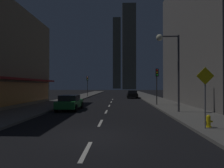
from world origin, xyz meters
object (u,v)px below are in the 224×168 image
object	(u,v)px
fire_hydrant_yellow_near	(208,121)
traffic_light_far_left	(87,82)
street_lamp_right	(169,54)
traffic_light_near_right	(157,78)
pedestrian_crossing_sign	(205,92)
car_parked_far	(132,94)
fire_hydrant_far_left	(78,97)
car_parked_near	(70,102)

from	to	relation	value
fire_hydrant_yellow_near	traffic_light_far_left	xyz separation A→B (m)	(-11.40, 29.55, 2.74)
fire_hydrant_yellow_near	street_lamp_right	size ratio (longest dim) A/B	0.10
traffic_light_near_right	pedestrian_crossing_sign	size ratio (longest dim) A/B	1.33
car_parked_far	street_lamp_right	world-z (taller)	street_lamp_right
car_parked_far	traffic_light_far_left	world-z (taller)	traffic_light_far_left
traffic_light_far_left	street_lamp_right	size ratio (longest dim) A/B	0.64
traffic_light_near_right	street_lamp_right	xyz separation A→B (m)	(-0.12, -5.85, 1.87)
car_parked_far	fire_hydrant_yellow_near	world-z (taller)	car_parked_far
fire_hydrant_far_left	street_lamp_right	bearing A→B (deg)	-54.57
fire_hydrant_far_left	car_parked_far	bearing A→B (deg)	23.83
car_parked_far	pedestrian_crossing_sign	bearing A→B (deg)	-85.68
car_parked_near	street_lamp_right	distance (m)	10.16
street_lamp_right	car_parked_near	bearing A→B (deg)	167.74
fire_hydrant_yellow_near	fire_hydrant_far_left	distance (m)	24.94
street_lamp_right	pedestrian_crossing_sign	xyz separation A→B (m)	(0.22, -6.43, -3.05)
fire_hydrant_far_left	fire_hydrant_yellow_near	bearing A→B (deg)	-61.76
car_parked_near	traffic_light_far_left	distance (m)	21.70
car_parked_near	fire_hydrant_yellow_near	bearing A→B (deg)	-40.34
car_parked_near	fire_hydrant_yellow_near	xyz separation A→B (m)	(9.50, -8.07, -0.29)
street_lamp_right	traffic_light_near_right	bearing A→B (deg)	88.82
car_parked_far	car_parked_near	bearing A→B (deg)	-111.70
traffic_light_far_left	pedestrian_crossing_sign	world-z (taller)	traffic_light_far_left
fire_hydrant_yellow_near	pedestrian_crossing_sign	size ratio (longest dim) A/B	0.21
fire_hydrant_yellow_near	street_lamp_right	xyz separation A→B (m)	(-0.52, 6.12, 4.61)
car_parked_far	traffic_light_far_left	bearing A→B (deg)	159.61
car_parked_far	fire_hydrant_yellow_near	xyz separation A→B (m)	(2.30, -26.16, -0.29)
fire_hydrant_yellow_near	car_parked_near	bearing A→B (deg)	139.66
car_parked_far	traffic_light_near_right	distance (m)	14.54
car_parked_near	fire_hydrant_far_left	distance (m)	14.09
traffic_light_near_right	street_lamp_right	world-z (taller)	street_lamp_right
traffic_light_far_left	pedestrian_crossing_sign	xyz separation A→B (m)	(11.10, -29.86, -1.18)
car_parked_far	fire_hydrant_far_left	distance (m)	10.39
pedestrian_crossing_sign	car_parked_near	bearing A→B (deg)	137.66
fire_hydrant_yellow_near	fire_hydrant_far_left	size ratio (longest dim) A/B	1.00
fire_hydrant_far_left	traffic_light_far_left	distance (m)	8.07
car_parked_far	traffic_light_near_right	bearing A→B (deg)	-82.38
car_parked_far	street_lamp_right	size ratio (longest dim) A/B	0.64
traffic_light_far_left	fire_hydrant_yellow_near	bearing A→B (deg)	-68.90
pedestrian_crossing_sign	traffic_light_far_left	bearing A→B (deg)	110.39
traffic_light_far_left	pedestrian_crossing_sign	distance (m)	31.88
car_parked_near	traffic_light_near_right	xyz separation A→B (m)	(9.10, 3.89, 2.45)
pedestrian_crossing_sign	fire_hydrant_yellow_near	bearing A→B (deg)	46.40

